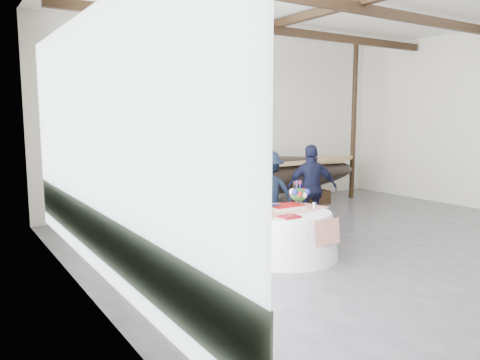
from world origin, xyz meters
TOP-DOWN VIEW (x-y plane):
  - floor at (0.00, 0.00)m, footprint 10.00×12.00m
  - wall_back at (0.00, 6.00)m, footprint 10.00×0.02m
  - wall_left at (-5.00, 0.00)m, footprint 0.02×12.00m
  - pavilion_structure at (0.00, 0.84)m, footprint 9.80×11.76m
  - open_bay at (-4.95, 1.00)m, footprint 0.03×7.00m
  - longboat_display at (-0.18, 4.91)m, footprint 7.22×1.44m
  - banquet_table at (-1.72, 1.42)m, footprint 1.79×1.79m
  - tabletop_items at (-1.79, 1.54)m, footprint 1.71×0.95m
  - guest_woman_blue at (-2.85, 2.64)m, footprint 0.74×0.62m
  - guest_woman_teal at (-2.06, 2.68)m, footprint 1.00×0.88m
  - guest_man_left at (-1.04, 2.80)m, footprint 1.20×0.87m
  - guest_man_right at (-0.25, 2.43)m, footprint 1.13×0.86m

SIDE VIEW (x-z plane):
  - floor at x=0.00m, z-range -0.01..0.01m
  - banquet_table at x=-1.72m, z-range 0.00..0.77m
  - guest_man_left at x=-1.04m, z-range 0.00..1.67m
  - longboat_display at x=-0.18m, z-range 0.19..1.54m
  - guest_woman_teal at x=-2.06m, z-range 0.00..1.74m
  - guest_woman_blue at x=-2.85m, z-range 0.00..1.74m
  - guest_man_right at x=-0.25m, z-range 0.00..1.79m
  - tabletop_items at x=-1.79m, z-range 0.72..1.12m
  - open_bay at x=-4.95m, z-range 0.23..3.43m
  - wall_back at x=0.00m, z-range 0.00..4.50m
  - wall_left at x=-5.00m, z-range 0.00..4.50m
  - pavilion_structure at x=0.00m, z-range 1.75..6.25m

